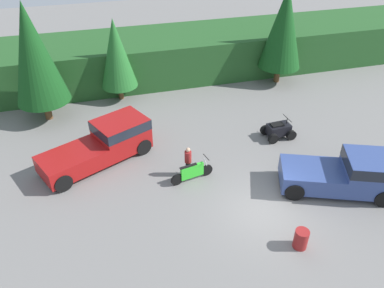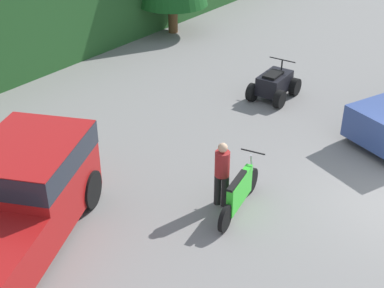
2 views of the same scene
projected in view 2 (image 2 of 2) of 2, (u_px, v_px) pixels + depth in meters
pickup_truck_red at (11, 207)px, 10.88m from camera, size 6.18×4.35×1.99m
dirt_bike at (239, 192)px, 12.30m from camera, size 2.27×0.72×1.17m
quad_atv at (274, 85)px, 17.65m from camera, size 1.83×1.30×1.20m
rider_person at (222, 172)px, 12.25m from camera, size 0.40×0.40×1.68m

